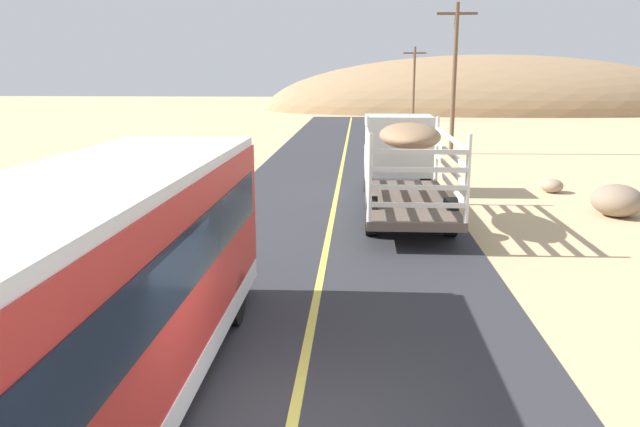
{
  "coord_description": "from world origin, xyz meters",
  "views": [
    {
      "loc": [
        0.81,
        -7.05,
        4.43
      ],
      "look_at": [
        0.0,
        5.99,
        1.52
      ],
      "focal_mm": 35.1,
      "sensor_mm": 36.0,
      "label": 1
    }
  ],
  "objects_px": {
    "bus": "(92,293)",
    "boulder_near_shoulder": "(617,200)",
    "power_pole_mid": "(454,74)",
    "power_pole_far": "(414,81)",
    "boulder_mid_field": "(552,186)",
    "livestock_truck": "(401,153)"
  },
  "relations": [
    {
      "from": "bus",
      "to": "boulder_near_shoulder",
      "type": "xyz_separation_m",
      "value": [
        11.55,
        12.76,
        -1.23
      ]
    },
    {
      "from": "boulder_near_shoulder",
      "to": "power_pole_mid",
      "type": "bearing_deg",
      "value": 100.58
    },
    {
      "from": "power_pole_far",
      "to": "boulder_mid_field",
      "type": "relative_size",
      "value": 7.97
    },
    {
      "from": "power_pole_far",
      "to": "boulder_near_shoulder",
      "type": "xyz_separation_m",
      "value": [
        2.97,
        -42.26,
        -3.28
      ]
    },
    {
      "from": "power_pole_far",
      "to": "livestock_truck",
      "type": "bearing_deg",
      "value": -95.31
    },
    {
      "from": "power_pole_mid",
      "to": "boulder_mid_field",
      "type": "bearing_deg",
      "value": -79.71
    },
    {
      "from": "livestock_truck",
      "to": "power_pole_far",
      "type": "xyz_separation_m",
      "value": [
        3.78,
        40.69,
        2.0
      ]
    },
    {
      "from": "bus",
      "to": "livestock_truck",
      "type": "bearing_deg",
      "value": 71.49
    },
    {
      "from": "boulder_near_shoulder",
      "to": "boulder_mid_field",
      "type": "relative_size",
      "value": 1.93
    },
    {
      "from": "power_pole_far",
      "to": "boulder_mid_field",
      "type": "bearing_deg",
      "value": -86.77
    },
    {
      "from": "power_pole_mid",
      "to": "livestock_truck",
      "type": "bearing_deg",
      "value": -104.76
    },
    {
      "from": "bus",
      "to": "power_pole_far",
      "type": "xyz_separation_m",
      "value": [
        8.58,
        55.02,
        2.04
      ]
    },
    {
      "from": "livestock_truck",
      "to": "power_pole_far",
      "type": "distance_m",
      "value": 40.91
    },
    {
      "from": "bus",
      "to": "power_pole_far",
      "type": "bearing_deg",
      "value": 81.14
    },
    {
      "from": "livestock_truck",
      "to": "bus",
      "type": "xyz_separation_m",
      "value": [
        -4.8,
        -14.33,
        -0.04
      ]
    },
    {
      "from": "power_pole_far",
      "to": "bus",
      "type": "bearing_deg",
      "value": -98.86
    },
    {
      "from": "power_pole_far",
      "to": "boulder_mid_field",
      "type": "distance_m",
      "value": 38.44
    },
    {
      "from": "boulder_near_shoulder",
      "to": "bus",
      "type": "bearing_deg",
      "value": -132.15
    },
    {
      "from": "power_pole_mid",
      "to": "boulder_near_shoulder",
      "type": "bearing_deg",
      "value": -79.42
    },
    {
      "from": "livestock_truck",
      "to": "boulder_mid_field",
      "type": "relative_size",
      "value": 11.02
    },
    {
      "from": "power_pole_mid",
      "to": "boulder_mid_field",
      "type": "relative_size",
      "value": 9.38
    },
    {
      "from": "livestock_truck",
      "to": "power_pole_mid",
      "type": "relative_size",
      "value": 1.17
    }
  ]
}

